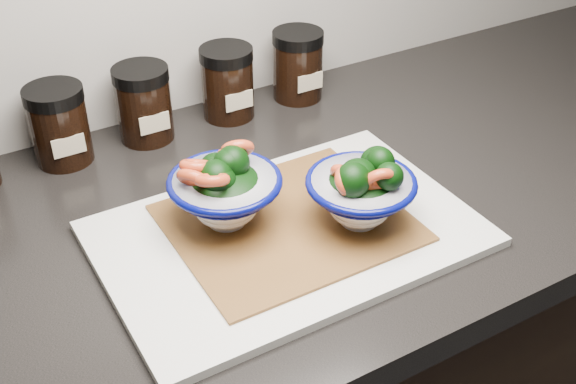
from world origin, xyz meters
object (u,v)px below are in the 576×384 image
bowl_left (224,190)px  spice_jar_b (59,125)px  spice_jar_d (227,83)px  spice_jar_e (298,65)px  spice_jar_c (144,104)px  cutting_board (287,234)px  bowl_right (362,191)px

bowl_left → spice_jar_b: (-0.13, 0.26, -0.01)m
spice_jar_d → bowl_left: bearing=-117.0°
spice_jar_d → spice_jar_e: same height
spice_jar_b → spice_jar_d: bearing=0.0°
spice_jar_c → cutting_board: bearing=-79.4°
bowl_right → spice_jar_d: 0.35m
bowl_right → spice_jar_d: size_ratio=1.19×
cutting_board → bowl_left: 0.10m
spice_jar_b → spice_jar_e: bearing=0.0°
spice_jar_b → spice_jar_c: size_ratio=1.00×
bowl_left → spice_jar_e: 0.37m
bowl_left → spice_jar_d: (0.13, 0.26, -0.01)m
spice_jar_b → spice_jar_e: same height
bowl_left → spice_jar_d: size_ratio=1.23×
cutting_board → spice_jar_b: size_ratio=3.98×
cutting_board → spice_jar_e: (0.20, 0.32, 0.05)m
spice_jar_c → spice_jar_e: same height
cutting_board → spice_jar_b: spice_jar_b is taller
spice_jar_c → spice_jar_d: size_ratio=1.00×
cutting_board → bowl_right: bowl_right is taller
spice_jar_e → bowl_right: bearing=-109.0°
cutting_board → bowl_left: size_ratio=3.24×
spice_jar_c → spice_jar_d: bearing=0.0°
cutting_board → bowl_left: bearing=138.6°
bowl_right → cutting_board: bearing=158.3°
spice_jar_e → spice_jar_b: bearing=180.0°
bowl_left → spice_jar_d: bowl_left is taller
cutting_board → bowl_right: size_ratio=3.34×
spice_jar_b → spice_jar_e: 0.39m
spice_jar_c → spice_jar_e: bearing=0.0°
cutting_board → spice_jar_e: spice_jar_e is taller
bowl_right → spice_jar_b: (-0.27, 0.35, -0.00)m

